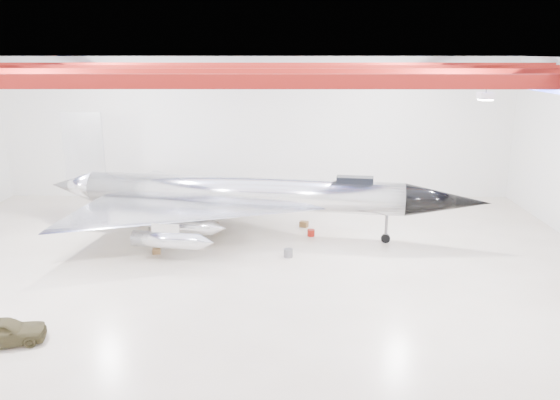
{
  "coord_description": "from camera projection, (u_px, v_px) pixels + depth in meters",
  "views": [
    {
      "loc": [
        2.15,
        -27.66,
        11.4
      ],
      "look_at": [
        1.89,
        2.0,
        3.26
      ],
      "focal_mm": 35.0,
      "sensor_mm": 36.0,
      "label": 1
    }
  ],
  "objects": [
    {
      "name": "floor",
      "position": [
        245.0,
        267.0,
        29.71
      ],
      "size": [
        40.0,
        40.0,
        0.0
      ],
      "primitive_type": "plane",
      "color": "#C0B098",
      "rests_on": "ground"
    },
    {
      "name": "wall_back",
      "position": [
        257.0,
        129.0,
        42.72
      ],
      "size": [
        40.0,
        0.0,
        40.0
      ],
      "primitive_type": "plane",
      "rotation": [
        1.57,
        0.0,
        0.0
      ],
      "color": "silver",
      "rests_on": "floor"
    },
    {
      "name": "ceiling",
      "position": [
        241.0,
        59.0,
        26.8
      ],
      "size": [
        40.0,
        40.0,
        0.0
      ],
      "primitive_type": "plane",
      "rotation": [
        3.14,
        0.0,
        0.0
      ],
      "color": "#0A0F38",
      "rests_on": "wall_back"
    },
    {
      "name": "ceiling_structure",
      "position": [
        241.0,
        73.0,
        26.98
      ],
      "size": [
        39.5,
        29.5,
        1.08
      ],
      "color": "maroon",
      "rests_on": "ceiling"
    },
    {
      "name": "jet_aircraft",
      "position": [
        241.0,
        197.0,
        34.27
      ],
      "size": [
        27.9,
        18.25,
        7.63
      ],
      "rotation": [
        0.0,
        0.0,
        -0.16
      ],
      "color": "silver",
      "rests_on": "floor"
    },
    {
      "name": "jeep",
      "position": [
        2.0,
        332.0,
        21.78
      ],
      "size": [
        3.51,
        2.17,
        1.12
      ],
      "primitive_type": "imported",
      "rotation": [
        0.0,
        0.0,
        1.85
      ],
      "color": "#3E371F",
      "rests_on": "floor"
    },
    {
      "name": "crate_ply",
      "position": [
        157.0,
        251.0,
        31.67
      ],
      "size": [
        0.51,
        0.44,
        0.32
      ],
      "primitive_type": "cube",
      "rotation": [
        0.0,
        0.0,
        0.16
      ],
      "color": "olive",
      "rests_on": "floor"
    },
    {
      "name": "engine_drum",
      "position": [
        288.0,
        253.0,
        31.16
      ],
      "size": [
        0.65,
        0.65,
        0.46
      ],
      "primitive_type": "cylinder",
      "rotation": [
        0.0,
        0.0,
        -0.32
      ],
      "color": "#59595B",
      "rests_on": "floor"
    },
    {
      "name": "parts_bin",
      "position": [
        304.0,
        224.0,
        36.5
      ],
      "size": [
        0.66,
        0.6,
        0.37
      ],
      "primitive_type": "cube",
      "rotation": [
        0.0,
        0.0,
        -0.4
      ],
      "color": "olive",
      "rests_on": "floor"
    },
    {
      "name": "crate_small",
      "position": [
        141.0,
        223.0,
        36.85
      ],
      "size": [
        0.42,
        0.38,
        0.24
      ],
      "primitive_type": "cube",
      "rotation": [
        0.0,
        0.0,
        0.37
      ],
      "color": "#59595B",
      "rests_on": "floor"
    },
    {
      "name": "tool_chest",
      "position": [
        311.0,
        233.0,
        34.68
      ],
      "size": [
        0.58,
        0.58,
        0.42
      ],
      "primitive_type": "cylinder",
      "rotation": [
        0.0,
        0.0,
        0.28
      ],
      "color": "maroon",
      "rests_on": "floor"
    },
    {
      "name": "oil_barrel",
      "position": [
        214.0,
        225.0,
        36.19
      ],
      "size": [
        0.56,
        0.45,
        0.39
      ],
      "primitive_type": "cube",
      "rotation": [
        0.0,
        0.0,
        -0.02
      ],
      "color": "olive",
      "rests_on": "floor"
    }
  ]
}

